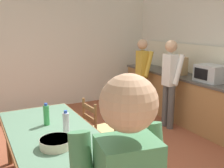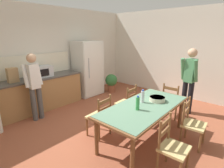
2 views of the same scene
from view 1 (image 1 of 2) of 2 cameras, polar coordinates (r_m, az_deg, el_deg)
name	(u,v)px [view 1 (image 1 of 2)]	position (r m, az deg, el deg)	size (l,w,h in m)	color
wall_left	(47,46)	(6.31, -14.03, 7.99)	(0.12, 5.20, 2.90)	silver
kitchen_counter	(184,98)	(5.58, 15.40, -2.89)	(3.51, 0.66, 0.94)	#9E7042
counter_splashback	(198,60)	(5.64, 18.19, 5.05)	(3.47, 0.03, 0.60)	#EFE8CB
microwave	(211,73)	(4.98, 20.69, 2.18)	(0.50, 0.39, 0.30)	#B2B7BC
paper_bag	(181,66)	(5.50, 14.79, 3.82)	(0.24, 0.16, 0.36)	tan
dining_table	(53,138)	(3.08, -12.64, -11.49)	(2.12, 0.99, 0.76)	brown
bottle_near_centre	(46,115)	(3.24, -14.09, -6.54)	(0.07, 0.07, 0.27)	green
bottle_off_centre	(66,123)	(2.94, -9.98, -8.38)	(0.07, 0.07, 0.27)	silver
serving_bowl	(56,142)	(2.68, -12.07, -12.30)	(0.32, 0.32, 0.09)	beige
chair_side_far_right	(134,160)	(3.08, 4.79, -16.23)	(0.44, 0.42, 0.91)	brown
chair_side_far_left	(98,131)	(3.82, -3.08, -10.19)	(0.45, 0.43, 0.91)	brown
person_at_sink	(142,72)	(5.76, 6.57, 2.54)	(0.41, 0.28, 1.64)	silver
person_at_counter	(170,80)	(4.99, 12.49, 0.95)	(0.42, 0.29, 1.66)	#4C4C4C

